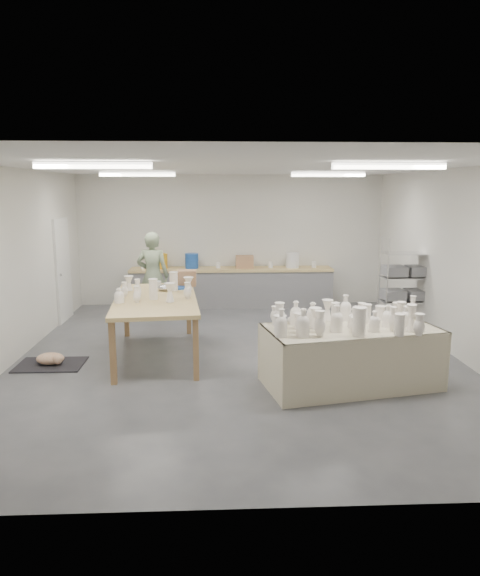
{
  "coord_description": "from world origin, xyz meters",
  "views": [
    {
      "loc": [
        -0.33,
        -7.9,
        2.65
      ],
      "look_at": [
        0.05,
        0.46,
        1.05
      ],
      "focal_mm": 32.0,
      "sensor_mm": 36.0,
      "label": 1
    }
  ],
  "objects_px": {
    "work_table": "(159,297)",
    "potter": "(153,276)",
    "drying_table": "(349,353)",
    "red_stool": "(155,305)"
  },
  "relations": [
    {
      "from": "work_table",
      "to": "potter",
      "type": "relative_size",
      "value": 1.46
    },
    {
      "from": "work_table",
      "to": "drying_table",
      "type": "bearing_deg",
      "value": -34.83
    },
    {
      "from": "work_table",
      "to": "red_stool",
      "type": "bearing_deg",
      "value": 92.79
    },
    {
      "from": "work_table",
      "to": "potter",
      "type": "bearing_deg",
      "value": 93.74
    },
    {
      "from": "work_table",
      "to": "potter",
      "type": "height_order",
      "value": "potter"
    },
    {
      "from": "drying_table",
      "to": "work_table",
      "type": "bearing_deg",
      "value": 139.14
    },
    {
      "from": "work_table",
      "to": "red_stool",
      "type": "height_order",
      "value": "work_table"
    },
    {
      "from": "drying_table",
      "to": "red_stool",
      "type": "bearing_deg",
      "value": 115.74
    },
    {
      "from": "drying_table",
      "to": "red_stool",
      "type": "height_order",
      "value": "drying_table"
    },
    {
      "from": "drying_table",
      "to": "potter",
      "type": "xyz_separation_m",
      "value": [
        -3.11,
        3.83,
        0.45
      ]
    }
  ]
}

